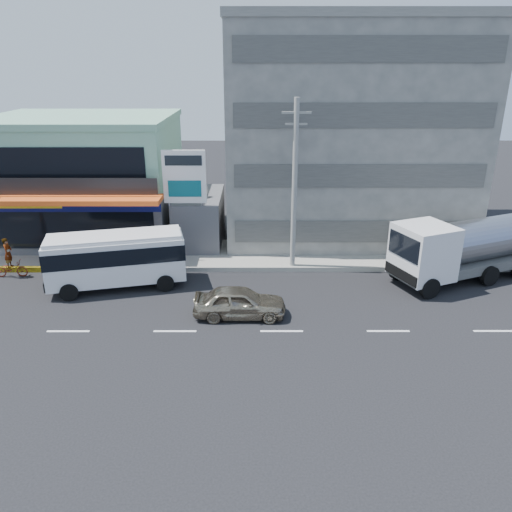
# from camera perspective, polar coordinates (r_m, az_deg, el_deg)

# --- Properties ---
(ground) EXTENTS (120.00, 120.00, 0.00)m
(ground) POSITION_cam_1_polar(r_m,az_deg,el_deg) (23.89, -9.25, -8.49)
(ground) COLOR black
(ground) RESTS_ON ground
(sidewalk) EXTENTS (70.00, 5.00, 0.30)m
(sidewalk) POSITION_cam_1_polar(r_m,az_deg,el_deg) (32.14, 2.12, 0.14)
(sidewalk) COLOR gray
(sidewalk) RESTS_ON ground
(shop_building) EXTENTS (12.40, 11.70, 8.00)m
(shop_building) POSITION_cam_1_polar(r_m,az_deg,el_deg) (37.17, -18.73, 8.17)
(shop_building) COLOR #424247
(shop_building) RESTS_ON ground
(concrete_building) EXTENTS (16.00, 12.00, 14.00)m
(concrete_building) POSITION_cam_1_polar(r_m,az_deg,el_deg) (36.29, 10.09, 13.49)
(concrete_building) COLOR gray
(concrete_building) RESTS_ON ground
(gap_structure) EXTENTS (3.00, 6.00, 3.50)m
(gap_structure) POSITION_cam_1_polar(r_m,az_deg,el_deg) (34.16, -6.43, 4.16)
(gap_structure) COLOR #424247
(gap_structure) RESTS_ON ground
(satellite_dish) EXTENTS (1.50, 1.50, 0.15)m
(satellite_dish) POSITION_cam_1_polar(r_m,az_deg,el_deg) (32.71, -6.74, 6.70)
(satellite_dish) COLOR slate
(satellite_dish) RESTS_ON gap_structure
(billboard) EXTENTS (2.60, 0.18, 6.90)m
(billboard) POSITION_cam_1_polar(r_m,az_deg,el_deg) (30.72, -8.15, 8.27)
(billboard) COLOR gray
(billboard) RESTS_ON ground
(utility_pole_near) EXTENTS (1.60, 0.30, 10.00)m
(utility_pole_near) POSITION_cam_1_polar(r_m,az_deg,el_deg) (28.70, 4.42, 7.95)
(utility_pole_near) COLOR #999993
(utility_pole_near) RESTS_ON ground
(minibus) EXTENTS (7.70, 3.97, 3.08)m
(minibus) POSITION_cam_1_polar(r_m,az_deg,el_deg) (28.31, -15.70, -0.03)
(minibus) COLOR silver
(minibus) RESTS_ON ground
(sedan) EXTENTS (4.54, 1.86, 1.54)m
(sedan) POSITION_cam_1_polar(r_m,az_deg,el_deg) (24.56, -1.88, -5.29)
(sedan) COLOR gray
(sedan) RESTS_ON ground
(tanker_truck) EXTENTS (9.43, 5.96, 3.59)m
(tanker_truck) POSITION_cam_1_polar(r_m,az_deg,el_deg) (30.55, 22.54, 0.87)
(tanker_truck) COLOR silver
(tanker_truck) RESTS_ON ground
(motorcycle_rider) EXTENTS (1.89, 0.76, 2.38)m
(motorcycle_rider) POSITION_cam_1_polar(r_m,az_deg,el_deg) (32.31, -26.28, -0.84)
(motorcycle_rider) COLOR #56180C
(motorcycle_rider) RESTS_ON ground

